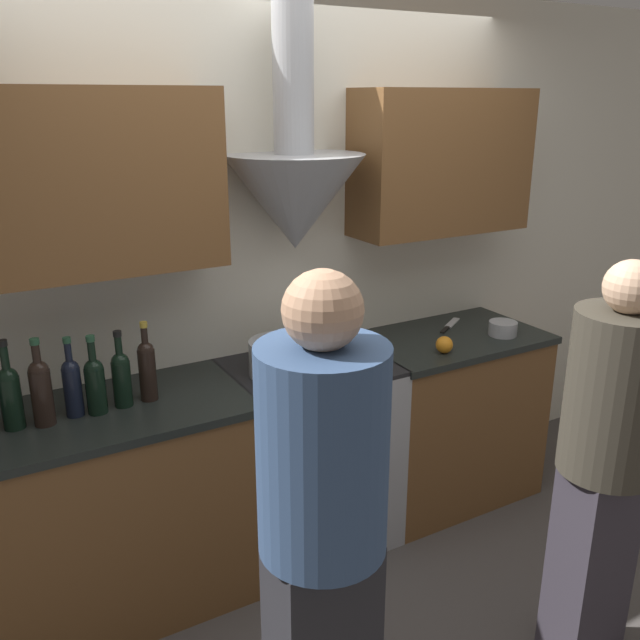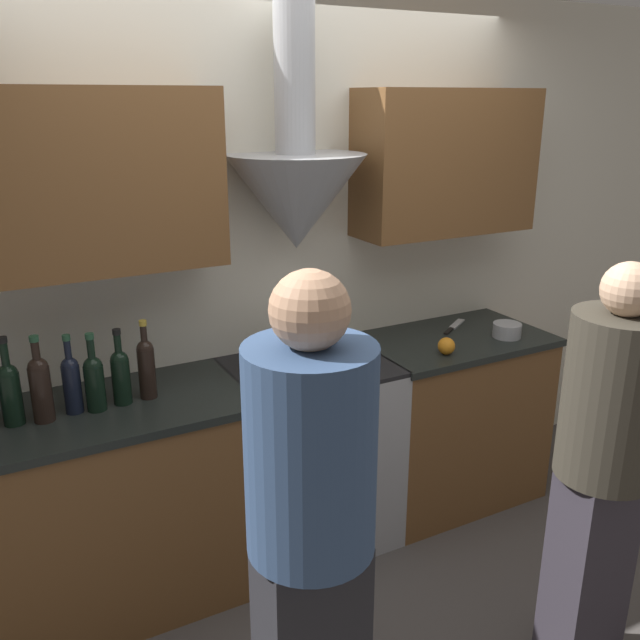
# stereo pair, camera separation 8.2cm
# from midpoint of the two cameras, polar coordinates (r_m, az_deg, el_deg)

# --- Properties ---
(ground_plane) EXTENTS (12.00, 12.00, 0.00)m
(ground_plane) POSITION_cam_midpoint_polar(r_m,az_deg,el_deg) (3.37, 1.29, -20.48)
(ground_plane) COLOR #4C4744
(wall_back) EXTENTS (8.40, 0.63, 2.60)m
(wall_back) POSITION_cam_midpoint_polar(r_m,az_deg,el_deg) (3.20, -4.55, 6.51)
(wall_back) COLOR silver
(wall_back) RESTS_ON ground_plane
(counter_left) EXTENTS (1.18, 0.62, 0.93)m
(counter_left) POSITION_cam_midpoint_polar(r_m,az_deg,el_deg) (3.08, -17.83, -14.99)
(counter_left) COLOR brown
(counter_left) RESTS_ON ground_plane
(counter_right) EXTENTS (0.97, 0.62, 0.93)m
(counter_right) POSITION_cam_midpoint_polar(r_m,az_deg,el_deg) (3.77, 9.88, -7.91)
(counter_right) COLOR brown
(counter_right) RESTS_ON ground_plane
(stove_range) EXTENTS (0.74, 0.60, 0.93)m
(stove_range) POSITION_cam_midpoint_polar(r_m,az_deg,el_deg) (3.34, -1.59, -11.14)
(stove_range) COLOR #A8AAAF
(stove_range) RESTS_ON ground_plane
(wine_bottle_2) EXTENTS (0.08, 0.08, 0.35)m
(wine_bottle_2) POSITION_cam_midpoint_polar(r_m,az_deg,el_deg) (2.78, -25.41, -5.64)
(wine_bottle_2) COLOR black
(wine_bottle_2) RESTS_ON counter_left
(wine_bottle_3) EXTENTS (0.08, 0.08, 0.34)m
(wine_bottle_3) POSITION_cam_midpoint_polar(r_m,az_deg,el_deg) (2.76, -23.23, -5.37)
(wine_bottle_3) COLOR black
(wine_bottle_3) RESTS_ON counter_left
(wine_bottle_4) EXTENTS (0.07, 0.07, 0.32)m
(wine_bottle_4) POSITION_cam_midpoint_polar(r_m,az_deg,el_deg) (2.80, -20.94, -5.08)
(wine_bottle_4) COLOR black
(wine_bottle_4) RESTS_ON counter_left
(wine_bottle_5) EXTENTS (0.08, 0.08, 0.32)m
(wine_bottle_5) POSITION_cam_midpoint_polar(r_m,az_deg,el_deg) (2.79, -19.21, -5.00)
(wine_bottle_5) COLOR black
(wine_bottle_5) RESTS_ON counter_left
(wine_bottle_6) EXTENTS (0.07, 0.07, 0.32)m
(wine_bottle_6) POSITION_cam_midpoint_polar(r_m,az_deg,el_deg) (2.82, -17.18, -4.53)
(wine_bottle_6) COLOR black
(wine_bottle_6) RESTS_ON counter_left
(wine_bottle_7) EXTENTS (0.07, 0.07, 0.33)m
(wine_bottle_7) POSITION_cam_midpoint_polar(r_m,az_deg,el_deg) (2.84, -15.16, -3.89)
(wine_bottle_7) COLOR black
(wine_bottle_7) RESTS_ON counter_left
(stock_pot) EXTENTS (0.27, 0.27, 0.16)m
(stock_pot) POSITION_cam_midpoint_polar(r_m,az_deg,el_deg) (3.02, -4.21, -3.18)
(stock_pot) COLOR #A8AAAF
(stock_pot) RESTS_ON stove_range
(mixing_bowl) EXTENTS (0.27, 0.27, 0.08)m
(mixing_bowl) POSITION_cam_midpoint_polar(r_m,az_deg,el_deg) (3.22, 0.75, -2.45)
(mixing_bowl) COLOR #A8AAAF
(mixing_bowl) RESTS_ON stove_range
(orange_fruit) EXTENTS (0.08, 0.08, 0.08)m
(orange_fruit) POSITION_cam_midpoint_polar(r_m,az_deg,el_deg) (3.32, 9.74, -2.07)
(orange_fruit) COLOR orange
(orange_fruit) RESTS_ON counter_right
(saucepan) EXTENTS (0.15, 0.15, 0.07)m
(saucepan) POSITION_cam_midpoint_polar(r_m,az_deg,el_deg) (3.64, 14.52, -0.69)
(saucepan) COLOR #A8AAAF
(saucepan) RESTS_ON counter_right
(chefs_knife) EXTENTS (0.24, 0.17, 0.01)m
(chefs_knife) POSITION_cam_midpoint_polar(r_m,az_deg,el_deg) (3.73, 10.25, -0.44)
(chefs_knife) COLOR silver
(chefs_knife) RESTS_ON counter_right
(person_foreground_left) EXTENTS (0.37, 0.37, 1.69)m
(person_foreground_left) POSITION_cam_midpoint_polar(r_m,az_deg,el_deg) (2.04, -0.99, -17.03)
(person_foreground_left) COLOR #28282D
(person_foreground_left) RESTS_ON ground_plane
(person_foreground_right) EXTENTS (0.34, 0.34, 1.61)m
(person_foreground_right) POSITION_cam_midpoint_polar(r_m,az_deg,el_deg) (2.66, 22.14, -10.64)
(person_foreground_right) COLOR #38333D
(person_foreground_right) RESTS_ON ground_plane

